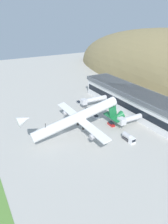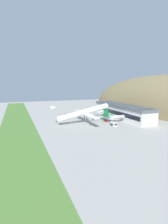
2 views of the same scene
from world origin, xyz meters
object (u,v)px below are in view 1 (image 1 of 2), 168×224
(jetway_0, at_px, (93,100))
(service_car_3, at_px, (96,117))
(fuel_truck, at_px, (129,138))
(terminal_building, at_px, (132,99))
(service_car_1, at_px, (79,102))
(cargo_airplane, at_px, (78,118))
(jetway_1, at_px, (129,119))
(service_car_2, at_px, (111,124))
(traffic_cone_0, at_px, (86,126))
(service_car_0, at_px, (87,110))

(jetway_0, height_order, service_car_3, jetway_0)
(jetway_0, bearing_deg, fuel_truck, -9.09)
(terminal_building, xyz_separation_m, service_car_1, (-22.49, -20.92, -6.02))
(terminal_building, distance_m, service_car_1, 31.30)
(jetway_0, xyz_separation_m, cargo_airplane, (24.06, -22.02, 4.04))
(jetway_0, relative_size, jetway_1, 1.27)
(service_car_2, bearing_deg, jetway_0, 169.68)
(service_car_2, height_order, service_car_3, service_car_3)
(jetway_1, bearing_deg, jetway_0, -176.42)
(traffic_cone_0, bearing_deg, service_car_0, 147.74)
(terminal_building, height_order, fuel_truck, terminal_building)
(terminal_building, height_order, traffic_cone_0, terminal_building)
(service_car_0, xyz_separation_m, service_car_3, (10.40, -0.76, 0.10))
(fuel_truck, height_order, traffic_cone_0, fuel_truck)
(service_car_3, distance_m, traffic_cone_0, 10.71)
(jetway_0, xyz_separation_m, service_car_2, (24.07, -4.38, -3.30))
(jetway_1, distance_m, service_car_1, 37.71)
(jetway_0, distance_m, jetway_1, 29.19)
(jetway_0, relative_size, service_car_0, 3.75)
(terminal_building, bearing_deg, cargo_airplane, -76.13)
(jetway_0, relative_size, service_car_1, 3.83)
(service_car_2, bearing_deg, traffic_cone_0, -112.53)
(jetway_0, distance_m, fuel_truck, 39.42)
(service_car_0, height_order, service_car_2, service_car_2)
(terminal_building, height_order, cargo_airplane, cargo_airplane)
(service_car_2, distance_m, service_car_3, 10.32)
(jetway_0, xyz_separation_m, fuel_truck, (38.84, -6.22, -2.53))
(service_car_1, distance_m, fuel_truck, 46.71)
(terminal_building, relative_size, cargo_airplane, 1.44)
(service_car_0, xyz_separation_m, service_car_1, (-11.39, 0.89, -0.00))
(terminal_building, distance_m, service_car_0, 25.20)
(service_car_3, distance_m, fuel_truck, 24.90)
(service_car_1, bearing_deg, service_car_0, -4.46)
(fuel_truck, bearing_deg, service_car_2, 172.93)
(service_car_3, bearing_deg, jetway_0, 155.12)
(terminal_building, xyz_separation_m, service_car_2, (9.41, -20.48, -5.93))
(jetway_0, height_order, jetway_1, same)
(jetway_1, xyz_separation_m, cargo_airplane, (-5.07, -23.84, 4.04))
(service_car_1, distance_m, traffic_cone_0, 29.30)
(jetway_0, relative_size, service_car_2, 3.86)
(service_car_3, bearing_deg, service_car_2, 11.67)
(jetway_1, bearing_deg, service_car_2, -129.22)
(service_car_1, relative_size, fuel_truck, 0.66)
(terminal_building, distance_m, service_car_2, 23.30)
(service_car_3, bearing_deg, fuel_truck, 0.59)
(terminal_building, distance_m, fuel_truck, 33.31)
(jetway_1, xyz_separation_m, service_car_1, (-36.96, -6.65, -3.39))
(cargo_airplane, distance_m, fuel_truck, 22.61)
(service_car_2, height_order, fuel_truck, fuel_truck)
(cargo_airplane, bearing_deg, jetway_1, 78.00)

